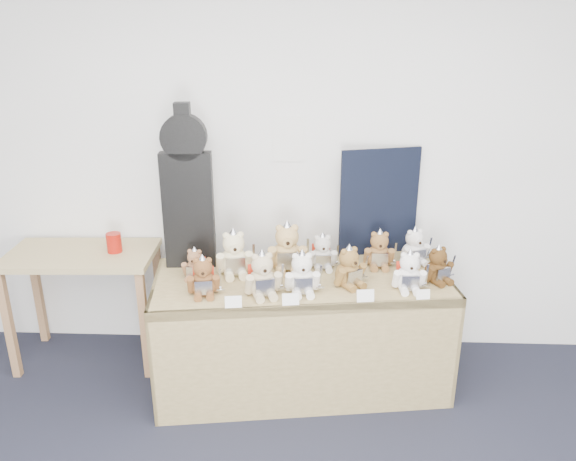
{
  "coord_description": "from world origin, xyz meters",
  "views": [
    {
      "loc": [
        0.16,
        -1.14,
        2.22
      ],
      "look_at": [
        0.04,
        1.88,
        1.09
      ],
      "focal_mm": 35.0,
      "sensor_mm": 36.0,
      "label": 1
    }
  ],
  "objects_px": {
    "teddy_back_centre_left": "(287,249)",
    "teddy_back_right": "(379,251)",
    "teddy_back_centre_right": "(322,253)",
    "teddy_back_far_left": "(195,265)",
    "teddy_front_far_left": "(203,278)",
    "teddy_front_right": "(349,268)",
    "guitar_case": "(187,189)",
    "teddy_front_end": "(438,266)",
    "teddy_front_far_right": "(409,273)",
    "teddy_front_left": "(263,276)",
    "red_cup": "(114,243)",
    "teddy_back_left": "(234,255)",
    "side_table": "(83,270)",
    "teddy_front_centre": "(302,275)",
    "display_table": "(303,306)",
    "teddy_back_end": "(414,248)"
  },
  "relations": [
    {
      "from": "teddy_back_left",
      "to": "teddy_back_right",
      "type": "xyz_separation_m",
      "value": [
        0.9,
        0.15,
        -0.02
      ]
    },
    {
      "from": "teddy_back_centre_left",
      "to": "teddy_back_far_left",
      "type": "xyz_separation_m",
      "value": [
        -0.55,
        -0.14,
        -0.05
      ]
    },
    {
      "from": "teddy_front_far_left",
      "to": "teddy_front_right",
      "type": "distance_m",
      "value": 0.85
    },
    {
      "from": "teddy_back_centre_left",
      "to": "teddy_back_right",
      "type": "bearing_deg",
      "value": 1.28
    },
    {
      "from": "teddy_front_end",
      "to": "teddy_back_right",
      "type": "bearing_deg",
      "value": 117.63
    },
    {
      "from": "display_table",
      "to": "teddy_back_left",
      "type": "height_order",
      "value": "teddy_back_left"
    },
    {
      "from": "teddy_front_far_left",
      "to": "teddy_back_left",
      "type": "xyz_separation_m",
      "value": [
        0.14,
        0.28,
        0.02
      ]
    },
    {
      "from": "red_cup",
      "to": "teddy_back_far_left",
      "type": "distance_m",
      "value": 0.65
    },
    {
      "from": "red_cup",
      "to": "teddy_back_left",
      "type": "distance_m",
      "value": 0.84
    },
    {
      "from": "side_table",
      "to": "teddy_front_left",
      "type": "xyz_separation_m",
      "value": [
        1.24,
        -0.46,
        0.2
      ]
    },
    {
      "from": "side_table",
      "to": "teddy_back_right",
      "type": "relative_size",
      "value": 3.65
    },
    {
      "from": "teddy_front_centre",
      "to": "teddy_front_far_left",
      "type": "bearing_deg",
      "value": 176.59
    },
    {
      "from": "teddy_front_far_left",
      "to": "side_table",
      "type": "bearing_deg",
      "value": 142.25
    },
    {
      "from": "teddy_front_far_left",
      "to": "teddy_front_right",
      "type": "xyz_separation_m",
      "value": [
        0.84,
        0.15,
        0.01
      ]
    },
    {
      "from": "teddy_front_right",
      "to": "teddy_back_right",
      "type": "height_order",
      "value": "teddy_front_right"
    },
    {
      "from": "guitar_case",
      "to": "teddy_front_end",
      "type": "xyz_separation_m",
      "value": [
        1.52,
        -0.19,
        -0.4
      ]
    },
    {
      "from": "teddy_front_right",
      "to": "teddy_back_centre_left",
      "type": "bearing_deg",
      "value": 117.64
    },
    {
      "from": "red_cup",
      "to": "teddy_front_far_left",
      "type": "relative_size",
      "value": 0.5
    },
    {
      "from": "teddy_front_far_right",
      "to": "teddy_front_left",
      "type": "bearing_deg",
      "value": -174.79
    },
    {
      "from": "teddy_front_far_left",
      "to": "teddy_front_far_right",
      "type": "distance_m",
      "value": 1.18
    },
    {
      "from": "display_table",
      "to": "teddy_back_right",
      "type": "relative_size",
      "value": 7.02
    },
    {
      "from": "display_table",
      "to": "teddy_front_end",
      "type": "bearing_deg",
      "value": -4.5
    },
    {
      "from": "teddy_front_end",
      "to": "teddy_back_centre_left",
      "type": "distance_m",
      "value": 0.92
    },
    {
      "from": "red_cup",
      "to": "teddy_front_far_left",
      "type": "height_order",
      "value": "teddy_front_far_left"
    },
    {
      "from": "teddy_front_right",
      "to": "teddy_back_centre_right",
      "type": "height_order",
      "value": "teddy_front_right"
    },
    {
      "from": "teddy_front_right",
      "to": "teddy_front_end",
      "type": "bearing_deg",
      "value": -25.34
    },
    {
      "from": "teddy_back_left",
      "to": "teddy_back_centre_right",
      "type": "xyz_separation_m",
      "value": [
        0.54,
        0.12,
        -0.03
      ]
    },
    {
      "from": "teddy_back_centre_right",
      "to": "teddy_back_far_left",
      "type": "bearing_deg",
      "value": -173.23
    },
    {
      "from": "teddy_back_left",
      "to": "teddy_back_centre_left",
      "type": "height_order",
      "value": "teddy_back_centre_left"
    },
    {
      "from": "teddy_back_end",
      "to": "teddy_back_far_left",
      "type": "height_order",
      "value": "teddy_back_end"
    },
    {
      "from": "teddy_front_far_right",
      "to": "teddy_back_end",
      "type": "distance_m",
      "value": 0.4
    },
    {
      "from": "teddy_front_left",
      "to": "teddy_back_centre_left",
      "type": "bearing_deg",
      "value": 52.68
    },
    {
      "from": "teddy_front_far_right",
      "to": "teddy_back_end",
      "type": "bearing_deg",
      "value": 74.25
    },
    {
      "from": "teddy_front_far_left",
      "to": "teddy_back_end",
      "type": "height_order",
      "value": "teddy_back_end"
    },
    {
      "from": "red_cup",
      "to": "teddy_front_centre",
      "type": "distance_m",
      "value": 1.32
    },
    {
      "from": "teddy_back_right",
      "to": "side_table",
      "type": "bearing_deg",
      "value": 178.94
    },
    {
      "from": "teddy_back_left",
      "to": "teddy_back_end",
      "type": "bearing_deg",
      "value": -3.24
    },
    {
      "from": "teddy_front_left",
      "to": "guitar_case",
      "type": "bearing_deg",
      "value": 122.77
    },
    {
      "from": "teddy_front_right",
      "to": "teddy_front_far_right",
      "type": "height_order",
      "value": "teddy_front_right"
    },
    {
      "from": "teddy_front_centre",
      "to": "teddy_back_right",
      "type": "bearing_deg",
      "value": 30.83
    },
    {
      "from": "teddy_back_right",
      "to": "teddy_back_end",
      "type": "relative_size",
      "value": 1.01
    },
    {
      "from": "teddy_back_end",
      "to": "teddy_front_far_right",
      "type": "bearing_deg",
      "value": -128.87
    },
    {
      "from": "guitar_case",
      "to": "teddy_front_centre",
      "type": "height_order",
      "value": "guitar_case"
    },
    {
      "from": "teddy_back_centre_right",
      "to": "teddy_back_end",
      "type": "distance_m",
      "value": 0.6
    },
    {
      "from": "teddy_back_left",
      "to": "teddy_back_centre_right",
      "type": "relative_size",
      "value": 1.25
    },
    {
      "from": "guitar_case",
      "to": "teddy_front_end",
      "type": "distance_m",
      "value": 1.59
    },
    {
      "from": "teddy_front_far_left",
      "to": "teddy_back_right",
      "type": "relative_size",
      "value": 0.96
    },
    {
      "from": "guitar_case",
      "to": "teddy_back_centre_right",
      "type": "height_order",
      "value": "guitar_case"
    },
    {
      "from": "display_table",
      "to": "guitar_case",
      "type": "bearing_deg",
      "value": 154.43
    },
    {
      "from": "guitar_case",
      "to": "teddy_back_end",
      "type": "xyz_separation_m",
      "value": [
        1.43,
        0.09,
        -0.4
      ]
    }
  ]
}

